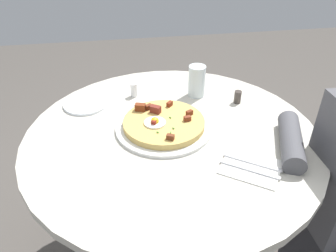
{
  "coord_description": "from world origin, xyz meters",
  "views": [
    {
      "loc": [
        0.16,
        0.92,
        1.39
      ],
      "look_at": [
        0.01,
        -0.02,
        0.74
      ],
      "focal_mm": 35.61,
      "sensor_mm": 36.0,
      "label": 1
    }
  ],
  "objects_px": {
    "knife": "(253,162)",
    "salt_shaker": "(134,90)",
    "fork": "(250,170)",
    "water_glass": "(197,81)",
    "breakfast_pizza": "(163,122)",
    "dining_table": "(172,170)",
    "pepper_shaker": "(238,97)",
    "pizza_plate": "(164,127)",
    "bread_plate": "(86,103)"
  },
  "relations": [
    {
      "from": "bread_plate",
      "to": "knife",
      "type": "bearing_deg",
      "value": 139.38
    },
    {
      "from": "water_glass",
      "to": "salt_shaker",
      "type": "distance_m",
      "value": 0.26
    },
    {
      "from": "pizza_plate",
      "to": "fork",
      "type": "relative_size",
      "value": 1.88
    },
    {
      "from": "pizza_plate",
      "to": "salt_shaker",
      "type": "distance_m",
      "value": 0.27
    },
    {
      "from": "dining_table",
      "to": "water_glass",
      "type": "xyz_separation_m",
      "value": [
        -0.14,
        -0.25,
        0.23
      ]
    },
    {
      "from": "breakfast_pizza",
      "to": "bread_plate",
      "type": "bearing_deg",
      "value": -37.14
    },
    {
      "from": "pizza_plate",
      "to": "knife",
      "type": "height_order",
      "value": "pizza_plate"
    },
    {
      "from": "water_glass",
      "to": "pepper_shaker",
      "type": "relative_size",
      "value": 2.55
    },
    {
      "from": "bread_plate",
      "to": "knife",
      "type": "xyz_separation_m",
      "value": [
        -0.52,
        0.44,
        0.0
      ]
    },
    {
      "from": "pizza_plate",
      "to": "dining_table",
      "type": "bearing_deg",
      "value": 125.02
    },
    {
      "from": "pizza_plate",
      "to": "water_glass",
      "type": "xyz_separation_m",
      "value": [
        -0.17,
        -0.22,
        0.06
      ]
    },
    {
      "from": "breakfast_pizza",
      "to": "water_glass",
      "type": "xyz_separation_m",
      "value": [
        -0.17,
        -0.22,
        0.04
      ]
    },
    {
      "from": "knife",
      "to": "pepper_shaker",
      "type": "xyz_separation_m",
      "value": [
        -0.08,
        -0.36,
        0.02
      ]
    },
    {
      "from": "fork",
      "to": "pizza_plate",
      "type": "bearing_deg",
      "value": 164.52
    },
    {
      "from": "breakfast_pizza",
      "to": "salt_shaker",
      "type": "height_order",
      "value": "breakfast_pizza"
    },
    {
      "from": "breakfast_pizza",
      "to": "salt_shaker",
      "type": "xyz_separation_m",
      "value": [
        0.08,
        -0.25,
        0.0
      ]
    },
    {
      "from": "pizza_plate",
      "to": "salt_shaker",
      "type": "xyz_separation_m",
      "value": [
        0.09,
        -0.25,
        0.02
      ]
    },
    {
      "from": "breakfast_pizza",
      "to": "fork",
      "type": "xyz_separation_m",
      "value": [
        -0.22,
        0.26,
        -0.02
      ]
    },
    {
      "from": "pepper_shaker",
      "to": "breakfast_pizza",
      "type": "bearing_deg",
      "value": 22.61
    },
    {
      "from": "dining_table",
      "to": "salt_shaker",
      "type": "distance_m",
      "value": 0.36
    },
    {
      "from": "fork",
      "to": "knife",
      "type": "distance_m",
      "value": 0.04
    },
    {
      "from": "bread_plate",
      "to": "pepper_shaker",
      "type": "height_order",
      "value": "pepper_shaker"
    },
    {
      "from": "fork",
      "to": "salt_shaker",
      "type": "bearing_deg",
      "value": 155.38
    },
    {
      "from": "bread_plate",
      "to": "knife",
      "type": "height_order",
      "value": "bread_plate"
    },
    {
      "from": "bread_plate",
      "to": "water_glass",
      "type": "bearing_deg",
      "value": -179.25
    },
    {
      "from": "breakfast_pizza",
      "to": "knife",
      "type": "distance_m",
      "value": 0.33
    },
    {
      "from": "knife",
      "to": "breakfast_pizza",
      "type": "bearing_deg",
      "value": 170.57
    },
    {
      "from": "pizza_plate",
      "to": "breakfast_pizza",
      "type": "height_order",
      "value": "breakfast_pizza"
    },
    {
      "from": "dining_table",
      "to": "pizza_plate",
      "type": "bearing_deg",
      "value": -54.98
    },
    {
      "from": "pizza_plate",
      "to": "salt_shaker",
      "type": "bearing_deg",
      "value": -71.21
    },
    {
      "from": "dining_table",
      "to": "water_glass",
      "type": "distance_m",
      "value": 0.37
    },
    {
      "from": "water_glass",
      "to": "salt_shaker",
      "type": "bearing_deg",
      "value": -7.59
    },
    {
      "from": "pizza_plate",
      "to": "water_glass",
      "type": "bearing_deg",
      "value": -127.54
    },
    {
      "from": "water_glass",
      "to": "breakfast_pizza",
      "type": "bearing_deg",
      "value": 52.04
    },
    {
      "from": "salt_shaker",
      "to": "pepper_shaker",
      "type": "height_order",
      "value": "salt_shaker"
    },
    {
      "from": "knife",
      "to": "dining_table",
      "type": "bearing_deg",
      "value": 172.01
    },
    {
      "from": "bread_plate",
      "to": "pepper_shaker",
      "type": "distance_m",
      "value": 0.6
    },
    {
      "from": "knife",
      "to": "pepper_shaker",
      "type": "distance_m",
      "value": 0.37
    },
    {
      "from": "dining_table",
      "to": "pepper_shaker",
      "type": "height_order",
      "value": "pepper_shaker"
    },
    {
      "from": "bread_plate",
      "to": "salt_shaker",
      "type": "relative_size",
      "value": 3.07
    },
    {
      "from": "breakfast_pizza",
      "to": "water_glass",
      "type": "relative_size",
      "value": 2.22
    },
    {
      "from": "pizza_plate",
      "to": "fork",
      "type": "distance_m",
      "value": 0.34
    },
    {
      "from": "knife",
      "to": "salt_shaker",
      "type": "relative_size",
      "value": 3.18
    },
    {
      "from": "dining_table",
      "to": "pepper_shaker",
      "type": "distance_m",
      "value": 0.39
    },
    {
      "from": "dining_table",
      "to": "fork",
      "type": "xyz_separation_m",
      "value": [
        -0.19,
        0.23,
        0.18
      ]
    },
    {
      "from": "fork",
      "to": "water_glass",
      "type": "height_order",
      "value": "water_glass"
    },
    {
      "from": "pizza_plate",
      "to": "breakfast_pizza",
      "type": "xyz_separation_m",
      "value": [
        0.0,
        -0.0,
        0.02
      ]
    },
    {
      "from": "knife",
      "to": "bread_plate",
      "type": "bearing_deg",
      "value": 174.18
    },
    {
      "from": "dining_table",
      "to": "knife",
      "type": "distance_m",
      "value": 0.34
    },
    {
      "from": "salt_shaker",
      "to": "pizza_plate",
      "type": "bearing_deg",
      "value": 108.79
    }
  ]
}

